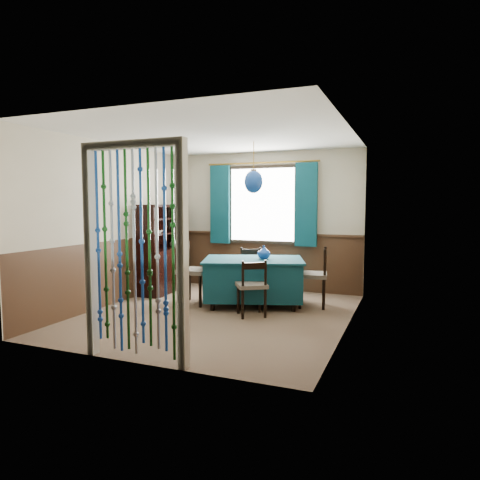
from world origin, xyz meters
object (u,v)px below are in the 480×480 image
at_px(chair_far, 251,270).
at_px(sideboard, 163,261).
at_px(chair_right, 314,275).
at_px(pendant_lamp, 254,182).
at_px(dining_table, 253,278).
at_px(vase_table, 264,253).
at_px(chair_near, 252,286).
at_px(bowl_shelf, 157,232).
at_px(vase_sideboard, 174,242).
at_px(chair_left, 193,271).

distance_m(chair_far, sideboard, 1.61).
height_order(chair_right, pendant_lamp, pendant_lamp).
distance_m(dining_table, chair_far, 0.72).
distance_m(sideboard, pendant_lamp, 2.33).
bearing_deg(vase_table, chair_near, -85.01).
xyz_separation_m(chair_right, bowl_shelf, (-2.69, -0.16, 0.61)).
height_order(chair_right, vase_table, vase_table).
xyz_separation_m(chair_near, vase_sideboard, (-2.01, 1.29, 0.44)).
bearing_deg(chair_near, chair_left, 127.76).
bearing_deg(chair_near, chair_far, 76.76).
bearing_deg(chair_far, vase_table, 100.42).
xyz_separation_m(dining_table, vase_table, (0.15, 0.06, 0.40)).
xyz_separation_m(bowl_shelf, vase_sideboard, (0.00, 0.57, -0.22)).
distance_m(bowl_shelf, vase_sideboard, 0.61).
relative_size(chair_right, bowl_shelf, 4.08).
distance_m(chair_right, vase_sideboard, 2.75).
xyz_separation_m(chair_near, vase_table, (-0.06, 0.69, 0.39)).
distance_m(chair_far, vase_table, 0.83).
bearing_deg(chair_right, chair_left, 95.70).
distance_m(dining_table, bowl_shelf, 1.92).
bearing_deg(sideboard, chair_left, -38.77).
bearing_deg(chair_right, vase_sideboard, 71.46).
bearing_deg(sideboard, vase_sideboard, 73.55).
relative_size(chair_near, pendant_lamp, 1.04).
height_order(chair_far, chair_left, chair_left).
xyz_separation_m(chair_left, vase_sideboard, (-0.87, 0.92, 0.36)).
height_order(sideboard, pendant_lamp, pendant_lamp).
relative_size(chair_far, sideboard, 0.52).
bearing_deg(chair_far, sideboard, -15.09).
bearing_deg(vase_table, chair_far, 125.36).
height_order(chair_left, bowl_shelf, bowl_shelf).
bearing_deg(vase_sideboard, bowl_shelf, -90.00).
relative_size(dining_table, sideboard, 1.13).
xyz_separation_m(dining_table, chair_far, (-0.28, 0.66, 0.01)).
bearing_deg(bowl_shelf, vase_table, -1.12).
xyz_separation_m(chair_far, pendant_lamp, (0.28, -0.66, 1.47)).
height_order(dining_table, chair_far, chair_far).
xyz_separation_m(dining_table, chair_right, (0.90, 0.26, 0.06)).
relative_size(vase_table, vase_sideboard, 1.06).
bearing_deg(chair_far, dining_table, 87.82).
distance_m(chair_right, pendant_lamp, 1.70).
xyz_separation_m(chair_right, sideboard, (-2.75, 0.13, 0.07)).
bearing_deg(dining_table, bowl_shelf, 157.82).
xyz_separation_m(chair_left, bowl_shelf, (-0.87, 0.35, 0.58)).
distance_m(dining_table, pendant_lamp, 1.48).
relative_size(chair_near, bowl_shelf, 3.62).
bearing_deg(dining_table, chair_right, -3.08).
bearing_deg(sideboard, dining_table, -16.05).
relative_size(chair_far, vase_table, 4.28).
relative_size(chair_far, vase_sideboard, 4.54).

